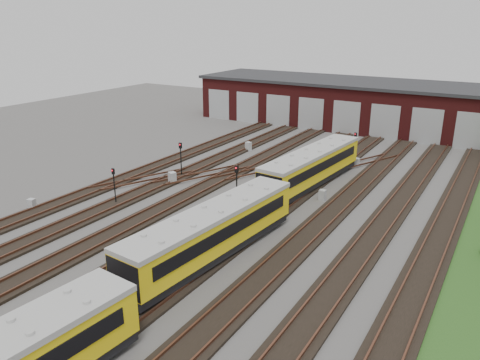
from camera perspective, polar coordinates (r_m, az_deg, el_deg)
The scene contains 13 objects.
ground at distance 33.79m, azimuth -3.15°, elevation -6.48°, with size 120.00×120.00×0.00m, color #494643.
track_network at distance 34.27m, azimuth -2.84°, elevation -5.89°, with size 30.40×70.00×0.33m.
maintenance_shed at distance 68.31m, azimuth 16.11°, elevation 8.78°, with size 51.00×12.50×6.35m.
metro_train at distance 29.68m, azimuth -3.33°, elevation -6.28°, with size 3.90×46.70×3.00m.
signal_mast_0 at distance 39.51m, azimuth -15.11°, elevation -0.17°, with size 0.26×0.24×3.09m.
signal_mast_1 at distance 45.34m, azimuth -7.24°, elevation 3.06°, with size 0.31×0.29×3.36m.
signal_mast_2 at distance 51.67m, azimuth 13.84°, elevation 4.44°, with size 0.29×0.27×3.09m.
signal_mast_3 at distance 38.14m, azimuth -0.41°, elevation 0.07°, with size 0.30×0.28×3.31m.
relay_cabinet_0 at distance 41.10m, azimuth -24.04°, elevation -2.72°, with size 0.55×0.46×0.92m, color #B3B6B8.
relay_cabinet_1 at distance 54.37m, azimuth 1.03°, elevation 4.12°, with size 0.62×0.52×1.03m, color #B3B6B8.
relay_cabinet_2 at distance 43.77m, azimuth -8.25°, elevation 0.23°, with size 0.68×0.57×1.13m, color #B3B6B8.
relay_cabinet_3 at distance 40.11m, azimuth 10.02°, elevation -1.82°, with size 0.55×0.46×0.91m, color #B3B6B8.
relay_cabinet_4 at distance 50.14m, azimuth 14.02°, elevation 2.13°, with size 0.51×0.43×0.86m, color #B3B6B8.
Camera 1 is at (17.26, -25.13, 14.57)m, focal length 35.00 mm.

